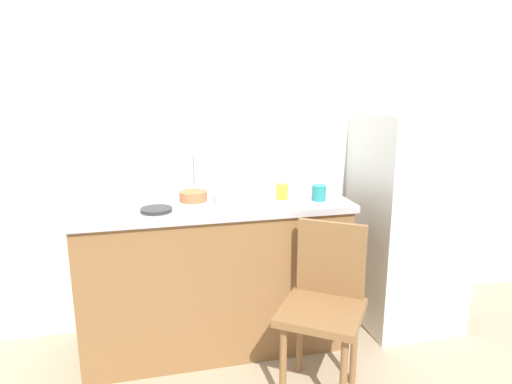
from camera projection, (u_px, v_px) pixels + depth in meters
The scene contains 11 objects.
back_wall at pixel (219, 126), 2.94m from camera, with size 4.80×0.10×2.63m, color silver.
cabinet_base at pixel (215, 276), 2.80m from camera, with size 1.54×0.60×0.87m, color olive.
countertop at pixel (213, 204), 2.69m from camera, with size 1.58×0.64×0.04m, color #B7B7BC.
faucet at pixel (196, 171), 2.87m from camera, with size 0.02×0.02×0.27m, color #B7B7BC.
refrigerator at pixel (407, 220), 3.01m from camera, with size 0.60×0.63×1.41m, color silver.
chair at pixel (324, 302), 2.34m from camera, with size 0.56×0.56×0.89m.
dish_tray at pixel (239, 198), 2.65m from camera, with size 0.28×0.20×0.05m, color white.
terracotta_bowl at pixel (193, 196), 2.68m from camera, with size 0.16×0.16×0.06m, color #C67042.
hotplate at pixel (156, 210), 2.46m from camera, with size 0.17×0.17×0.02m, color #2D2D2D.
cup_teal at pixel (319, 193), 2.68m from camera, with size 0.08×0.08×0.09m, color teal.
cup_yellow at pixel (282, 192), 2.71m from camera, with size 0.07×0.07×0.09m, color yellow.
Camera 1 is at (-0.46, -1.93, 1.60)m, focal length 32.03 mm.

